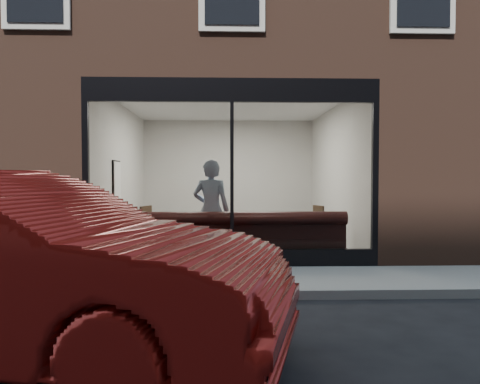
{
  "coord_description": "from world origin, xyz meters",
  "views": [
    {
      "loc": [
        -0.13,
        -5.87,
        1.56
      ],
      "look_at": [
        0.15,
        2.4,
        1.27
      ],
      "focal_mm": 35.0,
      "sensor_mm": 36.0,
      "label": 1
    }
  ],
  "objects_px": {
    "cafe_chair_right": "(310,240)",
    "cafe_table_left": "(175,218)",
    "cafe_chair_left": "(138,240)",
    "banquette": "(232,250)",
    "cafe_table_right": "(306,218)",
    "person": "(211,210)",
    "parked_car": "(2,265)"
  },
  "relations": [
    {
      "from": "cafe_chair_right",
      "to": "cafe_table_left",
      "type": "bearing_deg",
      "value": -11.14
    },
    {
      "from": "person",
      "to": "cafe_chair_left",
      "type": "xyz_separation_m",
      "value": [
        -1.52,
        0.91,
        -0.69
      ]
    },
    {
      "from": "cafe_table_right",
      "to": "cafe_chair_left",
      "type": "distance_m",
      "value": 3.43
    },
    {
      "from": "cafe_table_left",
      "to": "parked_car",
      "type": "distance_m",
      "value": 5.08
    },
    {
      "from": "cafe_table_left",
      "to": "cafe_chair_right",
      "type": "distance_m",
      "value": 2.78
    },
    {
      "from": "cafe_table_left",
      "to": "cafe_table_right",
      "type": "bearing_deg",
      "value": 1.76
    },
    {
      "from": "cafe_chair_left",
      "to": "banquette",
      "type": "bearing_deg",
      "value": 167.51
    },
    {
      "from": "cafe_table_left",
      "to": "cafe_chair_left",
      "type": "relative_size",
      "value": 1.43
    },
    {
      "from": "banquette",
      "to": "parked_car",
      "type": "xyz_separation_m",
      "value": [
        -2.02,
        -4.32,
        0.58
      ]
    },
    {
      "from": "person",
      "to": "cafe_table_right",
      "type": "distance_m",
      "value": 1.91
    },
    {
      "from": "person",
      "to": "parked_car",
      "type": "bearing_deg",
      "value": 79.38
    },
    {
      "from": "cafe_chair_left",
      "to": "parked_car",
      "type": "relative_size",
      "value": 0.09
    },
    {
      "from": "person",
      "to": "cafe_chair_left",
      "type": "bearing_deg",
      "value": -21.96
    },
    {
      "from": "cafe_table_right",
      "to": "cafe_chair_right",
      "type": "height_order",
      "value": "cafe_table_right"
    },
    {
      "from": "person",
      "to": "cafe_table_right",
      "type": "height_order",
      "value": "person"
    },
    {
      "from": "banquette",
      "to": "cafe_table_left",
      "type": "xyz_separation_m",
      "value": [
        -1.08,
        0.67,
        0.52
      ]
    },
    {
      "from": "cafe_chair_right",
      "to": "parked_car",
      "type": "relative_size",
      "value": 0.08
    },
    {
      "from": "cafe_chair_right",
      "to": "parked_car",
      "type": "xyz_separation_m",
      "value": [
        -3.64,
        -5.43,
        0.57
      ]
    },
    {
      "from": "cafe_table_left",
      "to": "cafe_chair_right",
      "type": "relative_size",
      "value": 1.62
    },
    {
      "from": "parked_car",
      "to": "cafe_chair_right",
      "type": "bearing_deg",
      "value": -19.82
    },
    {
      "from": "banquette",
      "to": "cafe_chair_left",
      "type": "bearing_deg",
      "value": 147.19
    },
    {
      "from": "banquette",
      "to": "cafe_chair_right",
      "type": "bearing_deg",
      "value": 34.32
    },
    {
      "from": "person",
      "to": "parked_car",
      "type": "height_order",
      "value": "person"
    },
    {
      "from": "banquette",
      "to": "cafe_table_right",
      "type": "height_order",
      "value": "cafe_table_right"
    },
    {
      "from": "cafe_chair_left",
      "to": "parked_car",
      "type": "xyz_separation_m",
      "value": [
        -0.13,
        -5.54,
        0.57
      ]
    },
    {
      "from": "banquette",
      "to": "cafe_table_left",
      "type": "distance_m",
      "value": 1.37
    },
    {
      "from": "banquette",
      "to": "cafe_chair_right",
      "type": "relative_size",
      "value": 10.74
    },
    {
      "from": "person",
      "to": "banquette",
      "type": "bearing_deg",
      "value": 149.16
    },
    {
      "from": "cafe_table_right",
      "to": "cafe_chair_right",
      "type": "distance_m",
      "value": 0.63
    },
    {
      "from": "banquette",
      "to": "person",
      "type": "relative_size",
      "value": 2.16
    },
    {
      "from": "cafe_chair_right",
      "to": "cafe_table_right",
      "type": "bearing_deg",
      "value": 46.59
    },
    {
      "from": "banquette",
      "to": "cafe_chair_right",
      "type": "height_order",
      "value": "banquette"
    }
  ]
}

